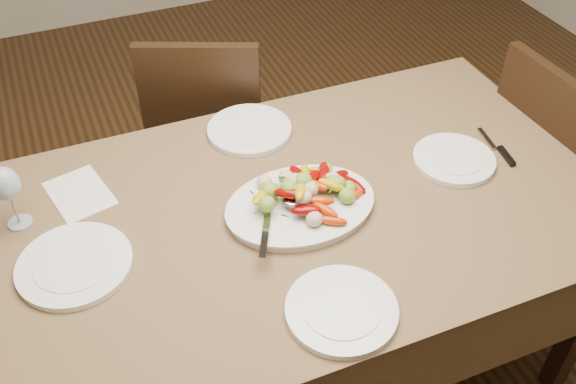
# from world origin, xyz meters

# --- Properties ---
(floor) EXTENTS (6.00, 6.00, 0.00)m
(floor) POSITION_xyz_m (0.00, 0.00, 0.00)
(floor) COLOR #342010
(floor) RESTS_ON ground
(dining_table) EXTENTS (1.85, 1.06, 0.76)m
(dining_table) POSITION_xyz_m (-0.13, 0.11, 0.38)
(dining_table) COLOR brown
(dining_table) RESTS_ON ground
(chair_far) EXTENTS (0.55, 0.55, 0.95)m
(chair_far) POSITION_xyz_m (-0.12, 0.93, 0.47)
(chair_far) COLOR black
(chair_far) RESTS_ON ground
(chair_right) EXTENTS (0.43, 0.43, 0.95)m
(chair_right) POSITION_xyz_m (0.98, 0.16, 0.47)
(chair_right) COLOR black
(chair_right) RESTS_ON ground
(serving_platter) EXTENTS (0.42, 0.31, 0.02)m
(serving_platter) POSITION_xyz_m (-0.11, 0.09, 0.77)
(serving_platter) COLOR white
(serving_platter) RESTS_ON dining_table
(roasted_vegetables) EXTENTS (0.34, 0.23, 0.09)m
(roasted_vegetables) POSITION_xyz_m (-0.11, 0.09, 0.83)
(roasted_vegetables) COLOR #6F0302
(roasted_vegetables) RESTS_ON serving_platter
(serving_spoon) EXTENTS (0.28, 0.18, 0.03)m
(serving_spoon) POSITION_xyz_m (-0.17, 0.05, 0.81)
(serving_spoon) COLOR #9EA0A8
(serving_spoon) RESTS_ON serving_platter
(plate_left) EXTENTS (0.29, 0.29, 0.02)m
(plate_left) POSITION_xyz_m (-0.72, 0.12, 0.77)
(plate_left) COLOR white
(plate_left) RESTS_ON dining_table
(plate_right) EXTENTS (0.25, 0.25, 0.02)m
(plate_right) POSITION_xyz_m (0.41, 0.10, 0.77)
(plate_right) COLOR white
(plate_right) RESTS_ON dining_table
(plate_far) EXTENTS (0.27, 0.27, 0.02)m
(plate_far) POSITION_xyz_m (-0.11, 0.48, 0.77)
(plate_far) COLOR white
(plate_far) RESTS_ON dining_table
(plate_near) EXTENTS (0.27, 0.27, 0.02)m
(plate_near) POSITION_xyz_m (-0.16, -0.27, 0.77)
(plate_near) COLOR white
(plate_near) RESTS_ON dining_table
(wine_glass) EXTENTS (0.08, 0.08, 0.20)m
(wine_glass) POSITION_xyz_m (-0.83, 0.34, 0.86)
(wine_glass) COLOR #8C99A5
(wine_glass) RESTS_ON dining_table
(menu_card) EXTENTS (0.19, 0.24, 0.00)m
(menu_card) POSITION_xyz_m (-0.66, 0.40, 0.76)
(menu_card) COLOR silver
(menu_card) RESTS_ON dining_table
(table_knife) EXTENTS (0.05, 0.20, 0.01)m
(table_knife) POSITION_xyz_m (0.57, 0.10, 0.76)
(table_knife) COLOR #9EA0A8
(table_knife) RESTS_ON dining_table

